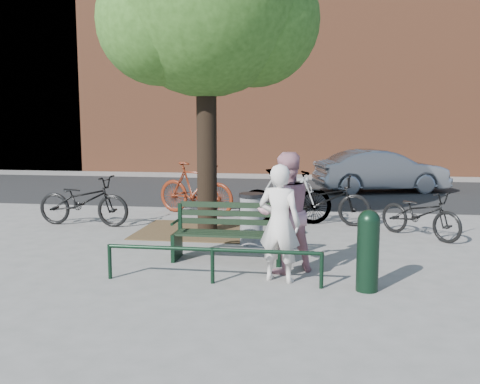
% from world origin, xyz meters
% --- Properties ---
extents(ground, '(90.00, 90.00, 0.00)m').
position_xyz_m(ground, '(0.00, 0.00, 0.00)').
color(ground, gray).
rests_on(ground, ground).
extents(dirt_pit, '(2.40, 2.00, 0.02)m').
position_xyz_m(dirt_pit, '(-1.00, 2.20, 0.01)').
color(dirt_pit, brown).
rests_on(dirt_pit, ground).
extents(road, '(40.00, 7.00, 0.01)m').
position_xyz_m(road, '(0.00, 8.50, 0.01)').
color(road, black).
rests_on(road, ground).
extents(townhouse_row, '(45.00, 4.00, 14.00)m').
position_xyz_m(townhouse_row, '(0.17, 16.00, 6.25)').
color(townhouse_row, brown).
rests_on(townhouse_row, ground).
extents(park_bench, '(1.74, 0.54, 0.97)m').
position_xyz_m(park_bench, '(-0.00, 0.08, 0.48)').
color(park_bench, black).
rests_on(park_bench, ground).
extents(guard_railing, '(3.06, 0.06, 0.51)m').
position_xyz_m(guard_railing, '(0.00, -1.20, 0.40)').
color(guard_railing, black).
rests_on(guard_railing, ground).
extents(street_tree, '(4.20, 3.80, 6.50)m').
position_xyz_m(street_tree, '(-0.75, 2.20, 4.42)').
color(street_tree, black).
rests_on(street_tree, ground).
extents(person_left, '(0.69, 0.54, 1.66)m').
position_xyz_m(person_left, '(0.91, -0.94, 0.83)').
color(person_left, silver).
rests_on(person_left, ground).
extents(person_right, '(1.11, 1.06, 1.80)m').
position_xyz_m(person_right, '(0.95, -0.47, 0.90)').
color(person_right, '#BB818E').
rests_on(person_right, ground).
extents(bollard, '(0.29, 0.29, 1.10)m').
position_xyz_m(bollard, '(2.10, -1.21, 0.59)').
color(bollard, black).
rests_on(bollard, ground).
extents(litter_bin, '(0.46, 0.46, 0.94)m').
position_xyz_m(litter_bin, '(0.23, 1.21, 0.48)').
color(litter_bin, gray).
rests_on(litter_bin, ground).
extents(bicycle_a, '(2.09, 0.82, 1.08)m').
position_xyz_m(bicycle_a, '(-3.56, 2.42, 0.54)').
color(bicycle_a, black).
rests_on(bicycle_a, ground).
extents(bicycle_b, '(2.16, 1.29, 1.26)m').
position_xyz_m(bicycle_b, '(-1.50, 4.12, 0.63)').
color(bicycle_b, '#591C0C').
rests_on(bicycle_b, ground).
extents(bicycle_c, '(2.12, 0.99, 1.07)m').
position_xyz_m(bicycle_c, '(1.52, 3.31, 0.54)').
color(bicycle_c, black).
rests_on(bicycle_c, ground).
extents(bicycle_d, '(2.11, 1.08, 1.22)m').
position_xyz_m(bicycle_d, '(0.73, 3.14, 0.61)').
color(bicycle_d, gray).
rests_on(bicycle_d, ground).
extents(bicycle_e, '(1.70, 1.68, 0.93)m').
position_xyz_m(bicycle_e, '(3.38, 2.28, 0.47)').
color(bicycle_e, black).
rests_on(bicycle_e, ground).
extents(parked_car, '(4.30, 2.53, 1.34)m').
position_xyz_m(parked_car, '(3.33, 8.85, 0.67)').
color(parked_car, gray).
rests_on(parked_car, ground).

